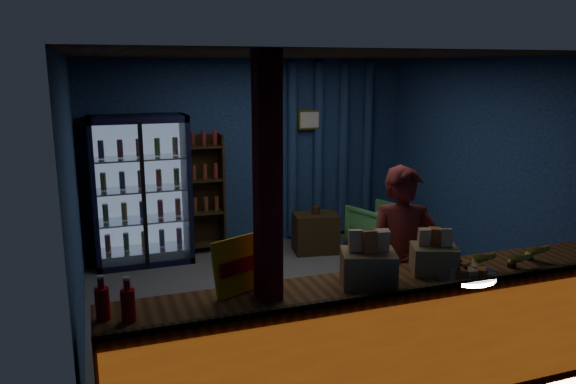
# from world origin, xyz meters

# --- Properties ---
(ground) EXTENTS (4.60, 4.60, 0.00)m
(ground) POSITION_xyz_m (0.00, 0.00, 0.00)
(ground) COLOR #515154
(ground) RESTS_ON ground
(room_walls) EXTENTS (4.60, 4.60, 4.60)m
(room_walls) POSITION_xyz_m (0.00, 0.00, 1.57)
(room_walls) COLOR navy
(room_walls) RESTS_ON ground
(counter) EXTENTS (4.40, 0.57, 0.99)m
(counter) POSITION_xyz_m (0.00, -1.91, 0.48)
(counter) COLOR brown
(counter) RESTS_ON ground
(support_post) EXTENTS (0.16, 0.16, 2.60)m
(support_post) POSITION_xyz_m (-1.05, -1.90, 1.30)
(support_post) COLOR maroon
(support_post) RESTS_ON ground
(beverage_cooler) EXTENTS (1.20, 0.62, 1.90)m
(beverage_cooler) POSITION_xyz_m (-1.55, 1.92, 0.93)
(beverage_cooler) COLOR black
(beverage_cooler) RESTS_ON ground
(bottle_shelf) EXTENTS (0.50, 0.28, 1.60)m
(bottle_shelf) POSITION_xyz_m (-0.70, 2.06, 0.79)
(bottle_shelf) COLOR #3C2A13
(bottle_shelf) RESTS_ON ground
(curtain_folds) EXTENTS (1.74, 0.14, 2.50)m
(curtain_folds) POSITION_xyz_m (1.00, 2.14, 1.30)
(curtain_folds) COLOR navy
(curtain_folds) RESTS_ON room_walls
(framed_picture) EXTENTS (0.36, 0.04, 0.28)m
(framed_picture) POSITION_xyz_m (0.85, 2.10, 1.75)
(framed_picture) COLOR gold
(framed_picture) RESTS_ON room_walls
(shopkeeper) EXTENTS (0.72, 0.59, 1.68)m
(shopkeeper) POSITION_xyz_m (0.32, -1.36, 0.84)
(shopkeeper) COLOR maroon
(shopkeeper) RESTS_ON ground
(green_chair) EXTENTS (0.82, 0.84, 0.61)m
(green_chair) POSITION_xyz_m (1.60, 1.41, 0.31)
(green_chair) COLOR #5DBB5E
(green_chair) RESTS_ON ground
(side_table) EXTENTS (0.65, 0.52, 0.64)m
(side_table) POSITION_xyz_m (0.70, 1.48, 0.27)
(side_table) COLOR #3C2A13
(side_table) RESTS_ON ground
(yellow_sign) EXTENTS (0.49, 0.29, 0.39)m
(yellow_sign) POSITION_xyz_m (-1.18, -1.73, 1.15)
(yellow_sign) COLOR yellow
(yellow_sign) RESTS_ON counter
(soda_bottles) EXTENTS (0.24, 0.17, 0.29)m
(soda_bottles) POSITION_xyz_m (-2.05, -1.93, 1.07)
(soda_bottles) COLOR #B50C0C
(soda_bottles) RESTS_ON counter
(snack_box_left) EXTENTS (0.46, 0.42, 0.40)m
(snack_box_left) POSITION_xyz_m (-0.30, -1.92, 1.09)
(snack_box_left) COLOR #9C784B
(snack_box_left) RESTS_ON counter
(snack_box_centre) EXTENTS (0.41, 0.37, 0.35)m
(snack_box_centre) POSITION_xyz_m (0.28, -1.88, 1.07)
(snack_box_centre) COLOR #9C784B
(snack_box_centre) RESTS_ON counter
(pastry_tray) EXTENTS (0.49, 0.49, 0.08)m
(pastry_tray) POSITION_xyz_m (0.45, -2.01, 0.98)
(pastry_tray) COLOR silver
(pastry_tray) RESTS_ON counter
(banana_bunches) EXTENTS (0.75, 0.29, 0.16)m
(banana_bunches) POSITION_xyz_m (0.92, -1.96, 1.03)
(banana_bunches) COLOR gold
(banana_bunches) RESTS_ON counter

